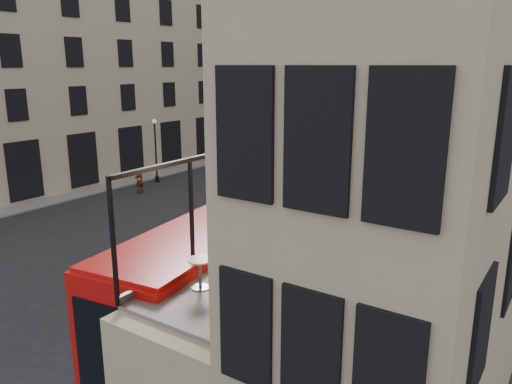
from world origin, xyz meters
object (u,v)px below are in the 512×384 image
Objects in this scene: bus_near at (237,270)px; cafe_chair_c at (323,237)px; street_lamp_a at (156,154)px; cafe_table_far at (305,208)px; traffic_light_near at (282,197)px; cafe_table_mid at (282,226)px; cyclist at (267,223)px; car_c at (281,164)px; pedestrian_e at (139,181)px; pedestrian_b at (372,150)px; cafe_chair_b at (300,257)px; cafe_chair_d at (372,211)px; bicycle at (218,222)px; cafe_table_near at (200,269)px; street_lamp_b at (355,142)px; traffic_light_far at (244,141)px; pedestrian_d at (456,172)px; car_b at (365,190)px; bus_far at (347,138)px; pedestrian_c at (375,150)px; pedestrian_a at (276,151)px; cafe_chair_a at (242,300)px; car_a at (281,179)px.

cafe_chair_c is (3.52, -0.58, 2.09)m from bus_near.
cafe_table_far is at bearing -34.55° from street_lamp_a.
traffic_light_near is 13.93m from cafe_table_mid.
car_c is at bearing 51.88° from cyclist.
pedestrian_e is at bearing 150.12° from cafe_table_far.
pedestrian_b is 25.88m from pedestrian_e.
cafe_chair_d is at bearing 89.95° from cafe_chair_b.
cafe_table_near is at bearing -160.74° from bicycle.
street_lamp_a and street_lamp_b have the same top height.
street_lamp_b is at bearing 107.73° from cafe_table_near.
street_lamp_a reaches higher than traffic_light_far.
pedestrian_d is at bearing 92.89° from cafe_table_far.
car_b is (5.70, -11.26, -1.70)m from street_lamp_b.
pedestrian_c is at bearing 60.86° from bus_far.
traffic_light_near reaches higher than pedestrian_a.
cafe_chair_b is (1.32, 2.45, -0.23)m from cafe_table_near.
cafe_chair_d is at bearing 35.71° from bus_near.
pedestrian_b is at bearing 100.51° from traffic_light_near.
cafe_table_far is 0.92× the size of cafe_chair_a.
cafe_chair_a is (3.91, -5.15, 2.10)m from bus_near.
pedestrian_c is at bearing 107.09° from cafe_chair_a.
street_lamp_b is 6.47× the size of cafe_chair_b.
cafe_table_far is at bearing 132.05° from cafe_chair_c.
cafe_table_far is (20.59, -25.55, 2.70)m from traffic_light_far.
car_c is 15.24m from pedestrian_d.
cafe_table_near is 0.87× the size of cafe_chair_c.
car_c is at bearing 121.48° from traffic_light_near.
pedestrian_c is (-0.85, 28.05, 0.38)m from bicycle.
street_lamp_b is at bearing 33.69° from traffic_light_far.
cafe_table_near is 3.59m from cafe_table_mid.
bus_far is (-1.59, 1.68, -0.01)m from street_lamp_b.
bicycle is (2.71, -24.71, -1.89)m from bus_far.
cafe_table_mid is at bearing 88.99° from cafe_table_near.
bus_near is at bearing -136.46° from pedestrian_b.
car_b is (14.70, -5.26, -1.73)m from traffic_light_far.
traffic_light_near is 0.30× the size of bus_near.
pedestrian_a is (-13.98, 10.07, 0.13)m from car_b.
cafe_chair_c is at bearing -47.95° from cafe_table_far.
cafe_chair_d is (21.53, -28.68, 4.04)m from pedestrian_a.
pedestrian_e is 2.23× the size of cafe_chair_d.
cafe_table_mid is at bearing -66.55° from car_a.
bus_far is 42.24m from cafe_chair_a.
bicycle is 22.84m from pedestrian_d.
car_b is 2.41× the size of cyclist.
cafe_chair_a is (15.00, -39.40, 2.48)m from bus_far.
traffic_light_near is 0.71× the size of street_lamp_a.
cafe_table_near is (7.59, -14.71, 4.20)m from cyclist.
bus_near reaches higher than traffic_light_far.
bus_near is at bearing -39.81° from pedestrian_a.
street_lamp_b is 37.37m from cafe_chair_b.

